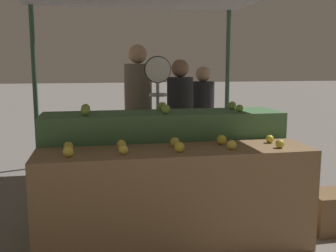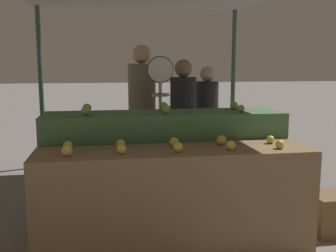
{
  "view_description": "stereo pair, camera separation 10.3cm",
  "coord_description": "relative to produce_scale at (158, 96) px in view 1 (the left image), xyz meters",
  "views": [
    {
      "loc": [
        -0.68,
        -3.11,
        1.58
      ],
      "look_at": [
        -0.01,
        0.3,
        1.03
      ],
      "focal_mm": 42.0,
      "sensor_mm": 36.0,
      "label": 1
    },
    {
      "loc": [
        -0.58,
        -3.13,
        1.58
      ],
      "look_at": [
        -0.01,
        0.3,
        1.03
      ],
      "focal_mm": 42.0,
      "sensor_mm": 36.0,
      "label": 2
    }
  ],
  "objects": [
    {
      "name": "apple_front_1",
      "position": [
        -0.5,
        -1.35,
        -0.31
      ],
      "size": [
        0.08,
        0.08,
        0.08
      ],
      "primitive_type": "sphere",
      "color": "yellow",
      "rests_on": "display_counter_front"
    },
    {
      "name": "produce_scale",
      "position": [
        0.0,
        0.0,
        0.0
      ],
      "size": [
        0.3,
        0.2,
        1.67
      ],
      "color": "#99999E",
      "rests_on": "ground_plane"
    },
    {
      "name": "person_vendor_at_scale",
      "position": [
        0.33,
        0.31,
        -0.27
      ],
      "size": [
        0.38,
        0.38,
        1.63
      ],
      "rotation": [
        0.0,
        0.0,
        3.36
      ],
      "color": "#2D2D38",
      "rests_on": "ground_plane"
    },
    {
      "name": "wooden_crate_side",
      "position": [
        1.44,
        -1.15,
        -1.04
      ],
      "size": [
        0.37,
        0.37,
        0.37
      ],
      "primitive_type": "cube",
      "color": "brown",
      "rests_on": "ground_plane"
    },
    {
      "name": "apple_front_2",
      "position": [
        -0.05,
        -1.35,
        -0.31
      ],
      "size": [
        0.08,
        0.08,
        0.08
      ],
      "primitive_type": "sphere",
      "color": "gold",
      "rests_on": "display_counter_front"
    },
    {
      "name": "display_counter_front",
      "position": [
        -0.05,
        -1.25,
        -0.78
      ],
      "size": [
        2.31,
        0.55,
        0.88
      ],
      "primitive_type": "cube",
      "color": "olive",
      "rests_on": "ground_plane"
    },
    {
      "name": "apple_back_3",
      "position": [
        -0.79,
        -0.54,
        -0.07
      ],
      "size": [
        0.09,
        0.09,
        0.09
      ],
      "primitive_type": "sphere",
      "color": "#8EB247",
      "rests_on": "display_counter_back"
    },
    {
      "name": "apple_front_3",
      "position": [
        0.39,
        -1.35,
        -0.31
      ],
      "size": [
        0.08,
        0.08,
        0.08
      ],
      "primitive_type": "sphere",
      "color": "yellow",
      "rests_on": "display_counter_front"
    },
    {
      "name": "person_customer_left",
      "position": [
        0.75,
        0.77,
        -0.33
      ],
      "size": [
        0.4,
        0.4,
        1.54
      ],
      "rotation": [
        0.0,
        0.0,
        2.76
      ],
      "color": "#2D2D38",
      "rests_on": "ground_plane"
    },
    {
      "name": "apple_front_6",
      "position": [
        -0.5,
        -1.14,
        -0.31
      ],
      "size": [
        0.08,
        0.08,
        0.08
      ],
      "primitive_type": "sphere",
      "color": "yellow",
      "rests_on": "display_counter_front"
    },
    {
      "name": "apple_front_5",
      "position": [
        -0.93,
        -1.14,
        -0.31
      ],
      "size": [
        0.08,
        0.08,
        0.08
      ],
      "primitive_type": "sphere",
      "color": "gold",
      "rests_on": "display_counter_front"
    },
    {
      "name": "display_counter_back",
      "position": [
        -0.05,
        -0.65,
        -0.67
      ],
      "size": [
        2.31,
        0.55,
        1.11
      ],
      "primitive_type": "cube",
      "color": "#4C7A4C",
      "rests_on": "ground_plane"
    },
    {
      "name": "apple_back_0",
      "position": [
        -0.79,
        -0.75,
        -0.07
      ],
      "size": [
        0.09,
        0.09,
        0.09
      ],
      "primitive_type": "sphere",
      "color": "#8EB247",
      "rests_on": "display_counter_back"
    },
    {
      "name": "person_customer_right",
      "position": [
        -0.14,
        0.7,
        -0.16
      ],
      "size": [
        0.38,
        0.38,
        1.82
      ],
      "rotation": [
        0.0,
        0.0,
        3.06
      ],
      "color": "#2D2D38",
      "rests_on": "ground_plane"
    },
    {
      "name": "apple_front_0",
      "position": [
        -0.92,
        -1.35,
        -0.3
      ],
      "size": [
        0.08,
        0.08,
        0.08
      ],
      "primitive_type": "sphere",
      "color": "yellow",
      "rests_on": "display_counter_front"
    },
    {
      "name": "apple_back_5",
      "position": [
        0.68,
        -0.54,
        -0.07
      ],
      "size": [
        0.08,
        0.08,
        0.08
      ],
      "primitive_type": "sphere",
      "color": "#8EB247",
      "rests_on": "display_counter_back"
    },
    {
      "name": "apple_back_4",
      "position": [
        -0.05,
        -0.54,
        -0.06
      ],
      "size": [
        0.09,
        0.09,
        0.09
      ],
      "primitive_type": "sphere",
      "color": "#84AD3D",
      "rests_on": "display_counter_back"
    },
    {
      "name": "apple_back_2",
      "position": [
        0.68,
        -0.76,
        -0.07
      ],
      "size": [
        0.07,
        0.07,
        0.07
      ],
      "primitive_type": "sphere",
      "color": "#84AD3D",
      "rests_on": "display_counter_back"
    },
    {
      "name": "apple_front_8",
      "position": [
        0.38,
        -1.13,
        -0.3
      ],
      "size": [
        0.08,
        0.08,
        0.08
      ],
      "primitive_type": "sphere",
      "color": "gold",
      "rests_on": "display_counter_front"
    },
    {
      "name": "apple_front_4",
      "position": [
        0.81,
        -1.36,
        -0.31
      ],
      "size": [
        0.08,
        0.08,
        0.08
      ],
      "primitive_type": "sphere",
      "color": "gold",
      "rests_on": "display_counter_front"
    },
    {
      "name": "ground_plane",
      "position": [
        -0.05,
        -1.25,
        -1.22
      ],
      "size": [
        60.0,
        60.0,
        0.0
      ],
      "primitive_type": "plane",
      "color": "slate"
    },
    {
      "name": "apple_front_9",
      "position": [
        0.82,
        -1.14,
        -0.31
      ],
      "size": [
        0.07,
        0.07,
        0.07
      ],
      "primitive_type": "sphere",
      "color": "gold",
      "rests_on": "display_counter_front"
    },
    {
      "name": "apple_front_7",
      "position": [
        -0.04,
        -1.14,
        -0.31
      ],
      "size": [
        0.08,
        0.08,
        0.08
      ],
      "primitive_type": "sphere",
      "color": "yellow",
      "rests_on": "display_counter_front"
    },
    {
      "name": "apple_back_1",
      "position": [
        -0.05,
        -0.76,
        -0.07
      ],
      "size": [
        0.09,
        0.09,
        0.09
      ],
      "primitive_type": "sphere",
      "color": "#8EB247",
      "rests_on": "display_counter_back"
    }
  ]
}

